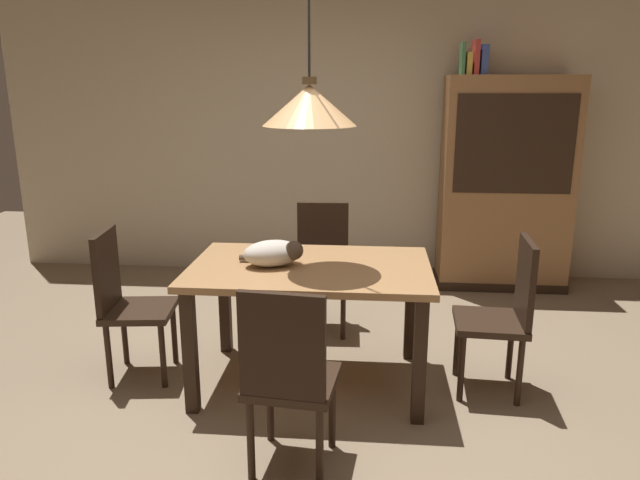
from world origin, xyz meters
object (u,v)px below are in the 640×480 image
at_px(chair_far_back, 322,261).
at_px(book_green_slim, 462,59).
at_px(book_red_tall, 475,57).
at_px(book_blue_wide, 483,60).
at_px(cat_sleeping, 274,253).
at_px(chair_near_front, 288,373).
at_px(dining_table, 310,282).
at_px(chair_right_side, 505,310).
at_px(chair_left_side, 126,298).
at_px(hutch_bookcase, 505,189).
at_px(book_yellow_short, 468,64).
at_px(pendant_lamp, 309,105).

xyz_separation_m(chair_far_back, book_green_slim, (1.08, 1.08, 1.47)).
relative_size(book_red_tall, book_blue_wide, 1.17).
distance_m(chair_far_back, book_red_tall, 2.18).
bearing_deg(cat_sleeping, book_blue_wide, 53.72).
xyz_separation_m(chair_near_front, book_red_tall, (1.20, 2.83, 1.48)).
relative_size(chair_near_front, book_blue_wide, 3.88).
xyz_separation_m(dining_table, chair_far_back, (-0.00, 0.88, -0.14)).
bearing_deg(book_red_tall, chair_right_side, -91.75).
height_order(chair_left_side, cat_sleeping, chair_left_side).
relative_size(chair_near_front, book_green_slim, 3.58).
relative_size(hutch_bookcase, book_green_slim, 7.12).
bearing_deg(chair_left_side, book_green_slim, 41.65).
bearing_deg(hutch_bookcase, book_blue_wide, 179.68).
distance_m(book_yellow_short, book_red_tall, 0.08).
height_order(chair_near_front, cat_sleeping, chair_near_front).
bearing_deg(cat_sleeping, book_green_slim, 57.06).
xyz_separation_m(chair_left_side, chair_right_side, (2.26, 0.00, 0.00)).
xyz_separation_m(pendant_lamp, book_yellow_short, (1.13, 1.95, 0.28)).
bearing_deg(book_green_slim, cat_sleeping, -122.94).
bearing_deg(dining_table, hutch_bookcase, 52.18).
bearing_deg(dining_table, book_green_slim, 61.07).
bearing_deg(chair_right_side, chair_left_side, -179.89).
bearing_deg(chair_right_side, dining_table, 179.76).
relative_size(chair_far_back, pendant_lamp, 0.72).
bearing_deg(book_red_tall, chair_near_front, -112.90).
relative_size(dining_table, hutch_bookcase, 0.76).
relative_size(chair_near_front, cat_sleeping, 2.28).
distance_m(cat_sleeping, book_red_tall, 2.69).
distance_m(chair_left_side, book_yellow_short, 3.32).
xyz_separation_m(chair_far_back, chair_near_front, (-0.01, -1.76, 0.00)).
bearing_deg(chair_far_back, chair_right_side, -37.98).
bearing_deg(pendant_lamp, cat_sleeping, -172.01).
height_order(dining_table, book_green_slim, book_green_slim).
distance_m(chair_far_back, book_yellow_short, 2.12).
relative_size(pendant_lamp, hutch_bookcase, 0.70).
relative_size(chair_near_front, book_yellow_short, 4.65).
height_order(chair_near_front, pendant_lamp, pendant_lamp).
distance_m(chair_right_side, book_blue_wide, 2.45).
height_order(chair_left_side, hutch_bookcase, hutch_bookcase).
relative_size(dining_table, chair_near_front, 1.51).
relative_size(dining_table, cat_sleeping, 3.43).
height_order(dining_table, book_red_tall, book_red_tall).
distance_m(hutch_bookcase, book_red_tall, 1.15).
xyz_separation_m(book_green_slim, book_yellow_short, (0.05, 0.00, -0.04)).
relative_size(chair_far_back, book_blue_wide, 3.88).
bearing_deg(book_blue_wide, chair_far_back, -139.37).
bearing_deg(book_blue_wide, book_yellow_short, 180.00).
relative_size(chair_right_side, chair_far_back, 1.00).
distance_m(dining_table, chair_left_side, 1.14).
height_order(dining_table, pendant_lamp, pendant_lamp).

